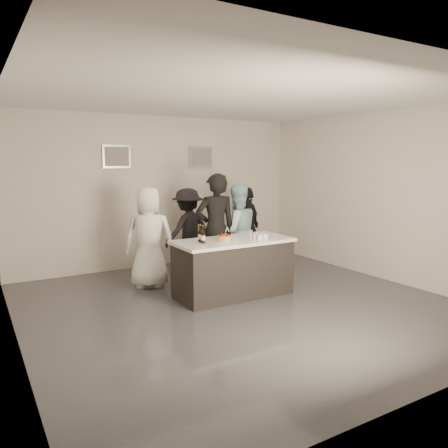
# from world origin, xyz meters

# --- Properties ---
(floor) EXTENTS (6.00, 6.00, 0.00)m
(floor) POSITION_xyz_m (0.00, 0.00, 0.00)
(floor) COLOR #3D3D42
(floor) RESTS_ON ground
(ceiling) EXTENTS (6.00, 6.00, 0.00)m
(ceiling) POSITION_xyz_m (0.00, 0.00, 3.00)
(ceiling) COLOR white
(wall_back) EXTENTS (6.00, 0.04, 3.00)m
(wall_back) POSITION_xyz_m (0.00, 3.00, 1.50)
(wall_back) COLOR beige
(wall_back) RESTS_ON ground
(wall_front) EXTENTS (6.00, 0.04, 3.00)m
(wall_front) POSITION_xyz_m (0.00, -3.00, 1.50)
(wall_front) COLOR beige
(wall_front) RESTS_ON ground
(wall_left) EXTENTS (0.04, 6.00, 3.00)m
(wall_left) POSITION_xyz_m (-3.00, 0.00, 1.50)
(wall_left) COLOR beige
(wall_left) RESTS_ON ground
(wall_right) EXTENTS (0.04, 6.00, 3.00)m
(wall_right) POSITION_xyz_m (3.00, 0.00, 1.50)
(wall_right) COLOR beige
(wall_right) RESTS_ON ground
(picture_left) EXTENTS (0.54, 0.04, 0.44)m
(picture_left) POSITION_xyz_m (-0.90, 2.97, 2.20)
(picture_left) COLOR #B2B2B7
(picture_left) RESTS_ON wall_back
(picture_right) EXTENTS (0.54, 0.04, 0.44)m
(picture_right) POSITION_xyz_m (0.90, 2.97, 2.20)
(picture_right) COLOR #B2B2B7
(picture_right) RESTS_ON wall_back
(bar_counter) EXTENTS (1.86, 0.86, 0.90)m
(bar_counter) POSITION_xyz_m (0.15, 0.46, 0.45)
(bar_counter) COLOR white
(bar_counter) RESTS_ON ground
(cake) EXTENTS (0.22, 0.22, 0.07)m
(cake) POSITION_xyz_m (-0.03, 0.43, 0.94)
(cake) COLOR orange
(cake) RESTS_ON bar_counter
(beer_bottle_a) EXTENTS (0.07, 0.07, 0.26)m
(beer_bottle_a) POSITION_xyz_m (-0.40, 0.53, 1.03)
(beer_bottle_a) COLOR black
(beer_bottle_a) RESTS_ON bar_counter
(beer_bottle_b) EXTENTS (0.07, 0.07, 0.26)m
(beer_bottle_b) POSITION_xyz_m (-0.42, 0.41, 1.03)
(beer_bottle_b) COLOR black
(beer_bottle_b) RESTS_ON bar_counter
(tumbler_cluster) EXTENTS (0.19, 0.30, 0.08)m
(tumbler_cluster) POSITION_xyz_m (0.57, 0.37, 0.94)
(tumbler_cluster) COLOR orange
(tumbler_cluster) RESTS_ON bar_counter
(candles) EXTENTS (0.24, 0.08, 0.01)m
(candles) POSITION_xyz_m (-0.21, 0.20, 0.90)
(candles) COLOR pink
(candles) RESTS_ON bar_counter
(person_main_black) EXTENTS (0.77, 0.59, 1.91)m
(person_main_black) POSITION_xyz_m (0.23, 1.18, 0.96)
(person_main_black) COLOR black
(person_main_black) RESTS_ON ground
(person_main_blue) EXTENTS (0.88, 0.72, 1.71)m
(person_main_blue) POSITION_xyz_m (0.74, 1.31, 0.86)
(person_main_blue) COLOR #AACFDF
(person_main_blue) RESTS_ON ground
(person_guest_left) EXTENTS (0.98, 0.86, 1.70)m
(person_guest_left) POSITION_xyz_m (-0.81, 1.59, 0.85)
(person_guest_left) COLOR white
(person_guest_left) RESTS_ON ground
(person_guest_right) EXTENTS (1.01, 0.86, 1.63)m
(person_guest_right) POSITION_xyz_m (1.23, 1.71, 0.81)
(person_guest_right) COLOR black
(person_guest_right) RESTS_ON ground
(person_guest_back) EXTENTS (1.15, 0.84, 1.60)m
(person_guest_back) POSITION_xyz_m (0.25, 2.31, 0.80)
(person_guest_back) COLOR black
(person_guest_back) RESTS_ON ground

